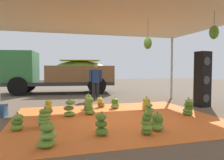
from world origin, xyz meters
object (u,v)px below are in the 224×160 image
object	(u,v)px
banana_bunch_10	(115,104)
banana_bunch_12	(146,105)
banana_bunch_2	(89,106)
banana_bunch_14	(45,119)
banana_bunch_5	(157,122)
banana_bunch_13	(149,110)
banana_bunch_3	(188,108)
speaker_stack	(203,79)
banana_bunch_8	(101,125)
banana_bunch_6	(47,136)
banana_bunch_11	(17,123)
worker_0	(96,79)
banana_bunch_9	(69,109)
banana_bunch_0	(48,109)
banana_bunch_4	(88,104)
banana_bunch_15	(89,103)
banana_bunch_1	(147,123)
cargo_truck_main	(57,72)
banana_bunch_7	(100,103)

from	to	relation	value
banana_bunch_10	banana_bunch_12	distance (m)	1.14
banana_bunch_2	banana_bunch_14	world-z (taller)	banana_bunch_2
banana_bunch_5	banana_bunch_13	size ratio (longest dim) A/B	0.94
banana_bunch_3	speaker_stack	xyz separation A→B (m)	(1.44, 1.18, 0.79)
banana_bunch_10	banana_bunch_8	bearing A→B (deg)	-111.72
banana_bunch_5	banana_bunch_12	bearing A→B (deg)	71.25
banana_bunch_6	banana_bunch_12	distance (m)	4.02
banana_bunch_11	worker_0	distance (m)	5.10
banana_bunch_11	banana_bunch_9	bearing A→B (deg)	41.83
banana_bunch_12	banana_bunch_14	bearing A→B (deg)	-159.67
banana_bunch_0	banana_bunch_12	world-z (taller)	banana_bunch_0
banana_bunch_4	banana_bunch_5	xyz separation A→B (m)	(1.10, -3.09, 0.01)
banana_bunch_0	banana_bunch_9	bearing A→B (deg)	6.43
banana_bunch_9	banana_bunch_15	bearing A→B (deg)	48.14
banana_bunch_5	speaker_stack	size ratio (longest dim) A/B	0.21
banana_bunch_1	banana_bunch_6	size ratio (longest dim) A/B	1.19
banana_bunch_6	banana_bunch_11	xyz separation A→B (m)	(-0.69, 1.27, -0.02)
banana_bunch_5	banana_bunch_6	bearing A→B (deg)	-170.38
cargo_truck_main	banana_bunch_7	bearing A→B (deg)	-74.27
banana_bunch_12	speaker_stack	size ratio (longest dim) A/B	0.24
banana_bunch_13	cargo_truck_main	xyz separation A→B (m)	(-2.50, 7.09, 1.03)
banana_bunch_11	banana_bunch_15	bearing A→B (deg)	44.24
banana_bunch_8	banana_bunch_13	size ratio (longest dim) A/B	1.09
banana_bunch_11	banana_bunch_12	distance (m)	4.01
banana_bunch_7	banana_bunch_15	bearing A→B (deg)	-139.36
banana_bunch_0	banana_bunch_13	distance (m)	2.90
banana_bunch_10	banana_bunch_13	xyz separation A→B (m)	(0.57, -1.55, 0.02)
banana_bunch_11	banana_bunch_2	bearing A→B (deg)	33.52
banana_bunch_7	banana_bunch_10	xyz separation A→B (m)	(0.46, -0.34, -0.00)
banana_bunch_15	cargo_truck_main	distance (m)	5.80
banana_bunch_8	banana_bunch_15	distance (m)	2.75
banana_bunch_6	banana_bunch_7	bearing A→B (deg)	63.90
banana_bunch_0	worker_0	world-z (taller)	worker_0
banana_bunch_1	banana_bunch_9	distance (m)	2.63
banana_bunch_3	banana_bunch_13	world-z (taller)	banana_bunch_3
banana_bunch_9	banana_bunch_12	size ratio (longest dim) A/B	1.10
banana_bunch_2	cargo_truck_main	distance (m)	6.44
banana_bunch_13	banana_bunch_15	size ratio (longest dim) A/B	0.80
banana_bunch_8	banana_bunch_3	bearing A→B (deg)	21.36
banana_bunch_11	banana_bunch_14	size ratio (longest dim) A/B	0.82
banana_bunch_8	banana_bunch_14	distance (m)	1.51
banana_bunch_9	speaker_stack	xyz separation A→B (m)	(4.92, 0.37, 0.80)
banana_bunch_6	banana_bunch_15	distance (m)	3.40
banana_bunch_4	banana_bunch_9	size ratio (longest dim) A/B	0.81
banana_bunch_1	banana_bunch_6	xyz separation A→B (m)	(-2.03, -0.20, -0.04)
banana_bunch_2	worker_0	size ratio (longest dim) A/B	0.36
banana_bunch_1	banana_bunch_9	xyz separation A→B (m)	(-1.48, 2.18, -0.02)
banana_bunch_7	banana_bunch_10	bearing A→B (deg)	-36.48
banana_bunch_4	banana_bunch_9	distance (m)	1.33
banana_bunch_4	banana_bunch_7	bearing A→B (deg)	11.54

